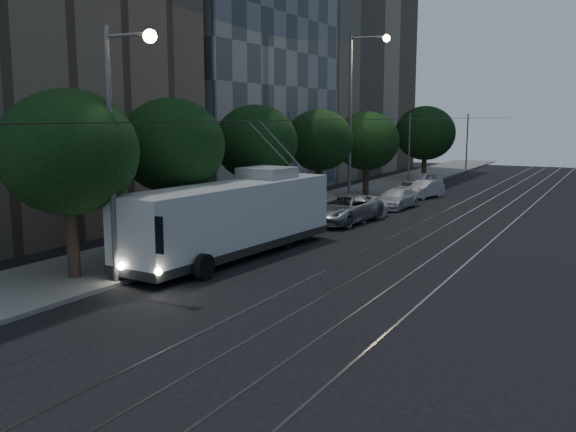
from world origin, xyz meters
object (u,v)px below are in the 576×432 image
(car_white_c, at_px, (424,189))
(streetlamp_near, at_px, (119,131))
(car_white_b, at_px, (397,199))
(streetlamp_far, at_px, (357,103))
(trolleybus, at_px, (235,218))
(pickup_silver, at_px, (343,209))
(car_white_a, at_px, (363,207))
(car_white_d, at_px, (422,181))

(car_white_c, xyz_separation_m, streetlamp_near, (-2.10, -28.45, 4.70))
(car_white_b, xyz_separation_m, streetlamp_far, (-2.66, -0.40, 5.96))
(streetlamp_near, relative_size, streetlamp_far, 0.79)
(streetlamp_far, bearing_deg, trolleybus, -85.52)
(pickup_silver, relative_size, streetlamp_far, 0.51)
(car_white_a, bearing_deg, streetlamp_near, -89.88)
(car_white_a, height_order, car_white_d, car_white_d)
(pickup_silver, xyz_separation_m, car_white_c, (0.80, 12.65, -0.16))
(pickup_silver, distance_m, car_white_d, 17.75)
(car_white_d, height_order, streetlamp_near, streetlamp_near)
(streetlamp_near, bearing_deg, streetlamp_far, 91.47)
(car_white_c, height_order, car_white_d, car_white_d)
(trolleybus, height_order, car_white_b, trolleybus)
(car_white_a, xyz_separation_m, streetlamp_near, (-1.79, -17.50, 4.63))
(car_white_d, bearing_deg, trolleybus, -71.53)
(car_white_c, relative_size, streetlamp_near, 0.43)
(car_white_b, relative_size, streetlamp_near, 0.49)
(car_white_a, height_order, streetlamp_far, streetlamp_far)
(car_white_c, relative_size, car_white_d, 0.92)
(pickup_silver, relative_size, car_white_d, 1.38)
(pickup_silver, distance_m, car_white_a, 1.77)
(car_white_c, relative_size, streetlamp_far, 0.34)
(trolleybus, bearing_deg, streetlamp_near, -92.37)
(car_white_c, bearing_deg, car_white_b, -75.78)
(car_white_a, distance_m, streetlamp_far, 7.84)
(car_white_c, xyz_separation_m, streetlamp_far, (-2.67, -6.35, 5.97))
(pickup_silver, height_order, car_white_d, pickup_silver)
(pickup_silver, xyz_separation_m, streetlamp_far, (-1.87, 6.30, 5.81))
(car_white_c, bearing_deg, streetlamp_far, -98.48)
(car_white_b, xyz_separation_m, car_white_c, (0.01, 5.95, -0.00))
(pickup_silver, height_order, streetlamp_far, streetlamp_far)
(streetlamp_near, bearing_deg, car_white_c, 85.77)
(trolleybus, height_order, pickup_silver, trolleybus)
(pickup_silver, relative_size, car_white_b, 1.31)
(car_white_a, bearing_deg, car_white_d, 100.54)
(car_white_a, distance_m, car_white_c, 10.95)
(car_white_b, bearing_deg, streetlamp_near, -90.64)
(car_white_b, bearing_deg, trolleybus, -90.09)
(car_white_b, relative_size, car_white_c, 1.14)
(car_white_a, relative_size, streetlamp_far, 0.36)
(car_white_a, xyz_separation_m, streetlamp_far, (-2.36, 4.59, 5.90))
(trolleybus, xyz_separation_m, streetlamp_far, (-1.27, 16.25, 4.95))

